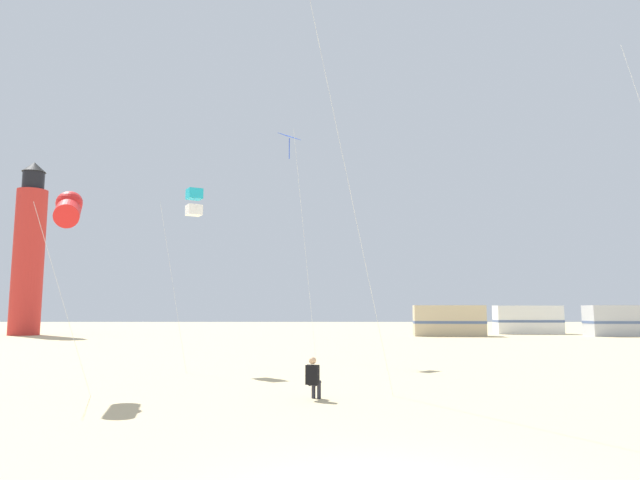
{
  "coord_description": "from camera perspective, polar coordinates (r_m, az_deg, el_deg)",
  "views": [
    {
      "loc": [
        -0.87,
        -7.52,
        2.45
      ],
      "look_at": [
        -0.95,
        8.52,
        4.45
      ],
      "focal_mm": 31.21,
      "sensor_mm": 36.0,
      "label": 1
    }
  ],
  "objects": [
    {
      "name": "rv_van_silver",
      "position": [
        58.48,
        28.86,
        -7.27
      ],
      "size": [
        6.48,
        2.46,
        2.8
      ],
      "rotation": [
        0.0,
        0.0,
        0.02
      ],
      "color": "#B7BABF",
      "rests_on": "ground"
    },
    {
      "name": "kite_flyer_standing",
      "position": [
        15.6,
        -0.4,
        -13.86
      ],
      "size": [
        0.44,
        0.56,
        1.16
      ],
      "rotation": [
        0.0,
        0.0,
        2.84
      ],
      "color": "black",
      "rests_on": "ground"
    },
    {
      "name": "kite_tube_scarlet",
      "position": [
        18.52,
        -24.08,
        3.04
      ],
      "size": [
        1.94,
        2.58,
        6.21
      ],
      "color": "silver",
      "rests_on": "ground"
    },
    {
      "name": "kite_box_cyan",
      "position": [
        24.34,
        -12.52,
        3.78
      ],
      "size": [
        1.81,
        1.81,
        7.55
      ],
      "color": "silver",
      "rests_on": "ground"
    },
    {
      "name": "rv_van_white",
      "position": [
        59.91,
        20.8,
        -7.66
      ],
      "size": [
        6.54,
        2.64,
        2.8
      ],
      "rotation": [
        0.0,
        0.0,
        -0.05
      ],
      "color": "white",
      "rests_on": "ground"
    },
    {
      "name": "lighthouse_distant",
      "position": [
        60.45,
        -27.43,
        -1.19
      ],
      "size": [
        2.8,
        2.8,
        16.8
      ],
      "color": "red",
      "rests_on": "ground"
    },
    {
      "name": "kite_diamond_blue",
      "position": [
        29.32,
        -2.77,
        9.58
      ],
      "size": [
        2.0,
        2.0,
        11.6
      ],
      "color": "silver",
      "rests_on": "ground"
    },
    {
      "name": "rv_van_tan",
      "position": [
        53.0,
        13.35,
        -8.06
      ],
      "size": [
        6.62,
        2.88,
        2.8
      ],
      "rotation": [
        0.0,
        0.0,
        -0.08
      ],
      "color": "#C6B28C",
      "rests_on": "ground"
    }
  ]
}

